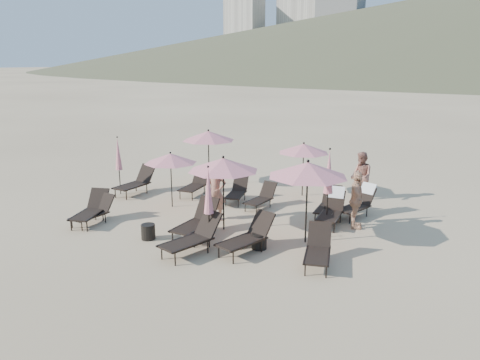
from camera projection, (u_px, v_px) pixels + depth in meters
The scene contains 28 objects.
ground at pixel (213, 249), 13.22m from camera, with size 800.00×800.00×0.00m, color #D6BA8C.
hotel_skyline at pixel (314, 29), 281.94m from camera, with size 109.00×82.00×55.00m.
lounger_0 at pixel (91, 209), 15.24m from camera, with size 1.14×1.84×0.99m.
lounger_1 at pixel (94, 211), 15.19m from camera, with size 0.70×1.55×0.87m.
lounger_2 at pixel (197, 220), 14.08m from camera, with size 0.71×1.82×1.04m.
lounger_3 at pixel (193, 236), 12.78m from camera, with size 1.17×1.95×1.05m.
lounger_4 at pixel (248, 236), 12.87m from camera, with size 1.16×1.90×1.02m.
lounger_5 at pixel (318, 248), 12.09m from camera, with size 1.03×1.74×0.94m.
lounger_6 at pixel (136, 182), 18.61m from camera, with size 0.79×1.88×1.07m.
lounger_7 at pixel (195, 184), 18.48m from camera, with size 0.82×1.74×0.97m.
lounger_8 at pixel (237, 191), 17.58m from camera, with size 0.90×1.60×0.87m.
lounger_9 at pixel (261, 197), 16.81m from camera, with size 0.73×1.54×0.86m.
lounger_10 at pixel (329, 204), 15.83m from camera, with size 0.78×1.72×0.96m.
lounger_11 at pixel (358, 202), 15.90m from camera, with size 1.10×1.78×1.05m.
lounger_12 at pixel (332, 208), 15.19m from camera, with size 0.80×1.79×1.08m.
umbrella_open_0 at pixel (171, 158), 16.60m from camera, with size 1.89×1.89×2.04m.
umbrella_open_1 at pixel (223, 165), 14.22m from camera, with size 2.20×2.20×2.37m.
umbrella_open_2 at pixel (308, 169), 13.15m from camera, with size 2.30×2.30×2.47m.
umbrella_open_3 at pixel (208, 136), 19.59m from camera, with size 2.22×2.22×2.39m.
umbrella_open_4 at pixel (304, 148), 18.01m from camera, with size 1.99×1.99×2.14m.
umbrella_closed_0 at pixel (208, 191), 12.91m from camera, with size 0.28×0.28×2.39m.
umbrella_closed_1 at pixel (329, 172), 14.64m from camera, with size 0.30×0.30×2.55m.
umbrella_closed_2 at pixel (118, 154), 18.29m from camera, with size 0.27×0.27×2.33m.
side_table_0 at pixel (148, 232), 13.88m from camera, with size 0.42×0.42×0.46m, color black.
side_table_1 at pixel (259, 241), 13.17m from camera, with size 0.43×0.43×0.44m, color black.
beachgoer_a at pixel (216, 192), 15.40m from camera, with size 0.69×0.45×1.90m, color #A46E59.
beachgoer_b at pixel (361, 176), 17.73m from camera, with size 0.89×0.70×1.84m, color #A16653.
beachgoer_c at pixel (356, 200), 14.66m from camera, with size 1.07×0.45×1.83m, color tan.
Camera 1 is at (6.48, -10.53, 5.13)m, focal length 35.00 mm.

